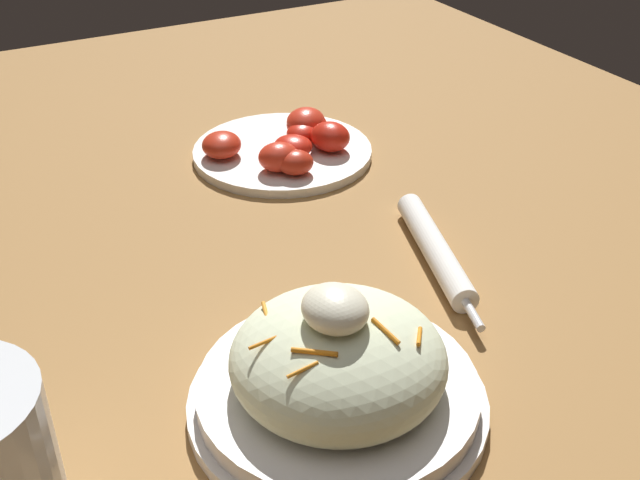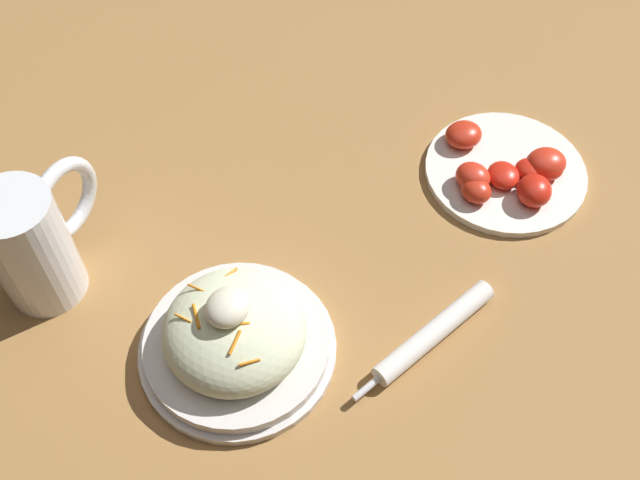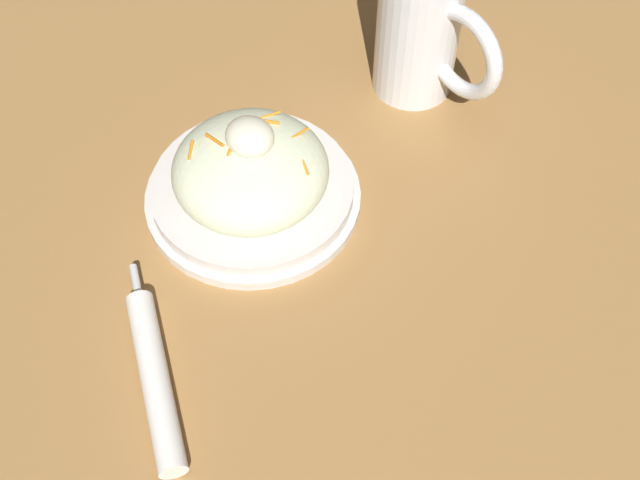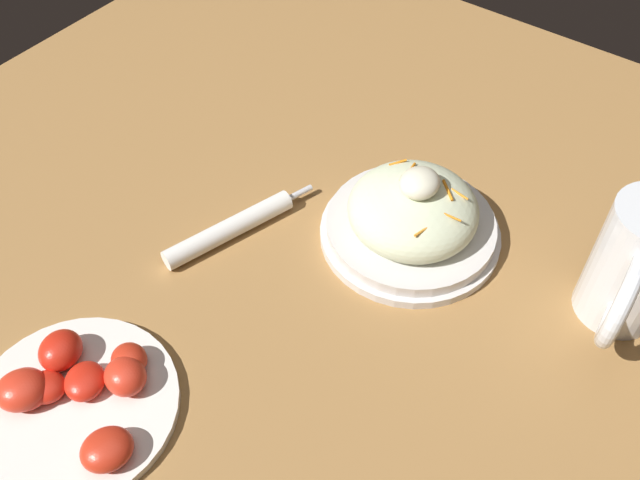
{
  "view_description": "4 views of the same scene",
  "coord_description": "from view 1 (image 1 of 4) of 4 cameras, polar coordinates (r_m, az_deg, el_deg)",
  "views": [
    {
      "loc": [
        -0.57,
        0.17,
        0.4
      ],
      "look_at": [
        -0.12,
        -0.07,
        0.08
      ],
      "focal_mm": 44.56,
      "sensor_mm": 36.0,
      "label": 1
    },
    {
      "loc": [
        -0.49,
        -0.31,
        0.73
      ],
      "look_at": [
        -0.08,
        -0.06,
        0.08
      ],
      "focal_mm": 42.25,
      "sensor_mm": 36.0,
      "label": 2
    },
    {
      "loc": [
        0.24,
        -0.26,
        0.62
      ],
      "look_at": [
        -0.09,
        -0.04,
        0.08
      ],
      "focal_mm": 45.06,
      "sensor_mm": 36.0,
      "label": 3
    },
    {
      "loc": [
        0.3,
        0.21,
        0.63
      ],
      "look_at": [
        -0.08,
        -0.08,
        0.08
      ],
      "focal_mm": 39.38,
      "sensor_mm": 36.0,
      "label": 4
    }
  ],
  "objects": [
    {
      "name": "tomato_plate",
      "position": [
        0.91,
        -2.37,
        6.8
      ],
      "size": [
        0.2,
        0.2,
        0.04
      ],
      "color": "white",
      "rests_on": "ground_plane"
    },
    {
      "name": "salad_plate",
      "position": [
        0.56,
        1.29,
        -9.5
      ],
      "size": [
        0.21,
        0.21,
        0.1
      ],
      "color": "silver",
      "rests_on": "ground_plane"
    },
    {
      "name": "ground_plane",
      "position": [
        0.72,
        -9.34,
        -2.5
      ],
      "size": [
        1.43,
        1.43,
        0.0
      ],
      "primitive_type": "plane",
      "color": "#9E703D"
    },
    {
      "name": "napkin_roll",
      "position": [
        0.73,
        8.28,
        -0.69
      ],
      "size": [
        0.2,
        0.08,
        0.02
      ],
      "color": "white",
      "rests_on": "ground_plane"
    }
  ]
}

